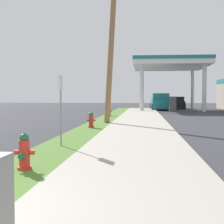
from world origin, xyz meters
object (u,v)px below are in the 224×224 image
object	(u,v)px
utility_pole_midground	(111,50)
truck_teal_at_forecourt	(160,102)
car_black_by_near_pump	(177,103)
street_sign_post	(61,96)
fire_hydrant_second	(91,121)
fire_hydrant_third	(109,112)
fire_hydrant_nearest	(24,154)

from	to	relation	value
utility_pole_midground	truck_teal_at_forecourt	world-z (taller)	utility_pole_midground
car_black_by_near_pump	street_sign_post	bearing A→B (deg)	-101.48
fire_hydrant_second	fire_hydrant_third	world-z (taller)	same
car_black_by_near_pump	truck_teal_at_forecourt	distance (m)	4.29
fire_hydrant_second	fire_hydrant_nearest	bearing A→B (deg)	-89.57
fire_hydrant_second	car_black_by_near_pump	xyz separation A→B (m)	(6.86, 27.82, 0.28)
fire_hydrant_third	truck_teal_at_forecourt	size ratio (longest dim) A/B	0.14
utility_pole_midground	street_sign_post	world-z (taller)	utility_pole_midground
car_black_by_near_pump	fire_hydrant_third	bearing A→B (deg)	-111.03
street_sign_post	fire_hydrant_third	bearing A→B (deg)	90.42
fire_hydrant_second	street_sign_post	distance (m)	6.02
street_sign_post	car_black_by_near_pump	size ratio (longest dim) A/B	0.46
fire_hydrant_second	fire_hydrant_third	distance (m)	9.70
fire_hydrant_third	truck_teal_at_forecourt	world-z (taller)	truck_teal_at_forecourt
fire_hydrant_nearest	truck_teal_at_forecourt	bearing A→B (deg)	82.51
utility_pole_midground	car_black_by_near_pump	bearing A→B (deg)	75.48
fire_hydrant_nearest	fire_hydrant_third	world-z (taller)	same
fire_hydrant_second	truck_teal_at_forecourt	world-z (taller)	truck_teal_at_forecourt
fire_hydrant_nearest	street_sign_post	distance (m)	3.52
fire_hydrant_nearest	utility_pole_midground	world-z (taller)	utility_pole_midground
fire_hydrant_nearest	utility_pole_midground	bearing A→B (deg)	87.64
street_sign_post	truck_teal_at_forecourt	world-z (taller)	street_sign_post
fire_hydrant_third	fire_hydrant_nearest	bearing A→B (deg)	-89.46
car_black_by_near_pump	truck_teal_at_forecourt	xyz separation A→B (m)	(-2.39, -3.56, 0.19)
utility_pole_midground	truck_teal_at_forecourt	size ratio (longest dim) A/B	1.51
utility_pole_midground	street_sign_post	bearing A→B (deg)	-93.55
street_sign_post	fire_hydrant_second	bearing A→B (deg)	90.07
fire_hydrant_nearest	fire_hydrant_third	distance (m)	18.91
car_black_by_near_pump	fire_hydrant_second	bearing A→B (deg)	-103.85
utility_pole_midground	street_sign_post	size ratio (longest dim) A/B	3.87
fire_hydrant_nearest	fire_hydrant_third	xyz separation A→B (m)	(-0.18, 18.91, 0.00)
fire_hydrant_nearest	utility_pole_midground	size ratio (longest dim) A/B	0.09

